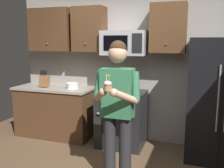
% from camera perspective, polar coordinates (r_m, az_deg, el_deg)
% --- Properties ---
extents(wall_back, '(4.40, 0.10, 2.60)m').
position_cam_1_polar(wall_back, '(4.49, 5.57, 3.82)').
color(wall_back, gray).
rests_on(wall_back, ground).
extents(oven_range, '(0.76, 0.70, 0.93)m').
position_cam_1_polar(oven_range, '(4.33, 2.22, -7.72)').
color(oven_range, black).
rests_on(oven_range, ground).
extents(microwave, '(0.74, 0.41, 0.40)m').
position_cam_1_polar(microwave, '(4.24, 2.81, 9.20)').
color(microwave, '#9EA0A5').
extents(refrigerator, '(0.90, 0.75, 1.80)m').
position_cam_1_polar(refrigerator, '(4.02, 23.06, -3.39)').
color(refrigerator, black).
rests_on(refrigerator, ground).
extents(cabinet_row_upper, '(2.78, 0.36, 0.76)m').
position_cam_1_polar(cabinet_row_upper, '(4.49, -4.21, 12.15)').
color(cabinet_row_upper, '#4C301C').
extents(counter_left, '(1.44, 0.66, 0.92)m').
position_cam_1_polar(counter_left, '(4.86, -12.62, -5.98)').
color(counter_left, '#4C301C').
rests_on(counter_left, ground).
extents(knife_block, '(0.16, 0.15, 0.32)m').
position_cam_1_polar(knife_block, '(4.79, -14.95, 0.73)').
color(knife_block, brown).
rests_on(knife_block, counter_left).
extents(bowl_large_white, '(0.21, 0.21, 0.10)m').
position_cam_1_polar(bowl_large_white, '(4.55, -8.90, -0.36)').
color(bowl_large_white, white).
rests_on(bowl_large_white, counter_left).
extents(person, '(0.60, 0.48, 1.76)m').
position_cam_1_polar(person, '(3.03, 1.17, -4.86)').
color(person, '#262628').
rests_on(person, ground).
extents(cupcake, '(0.09, 0.09, 0.17)m').
position_cam_1_polar(cupcake, '(2.66, -0.97, -0.35)').
color(cupcake, '#A87F56').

